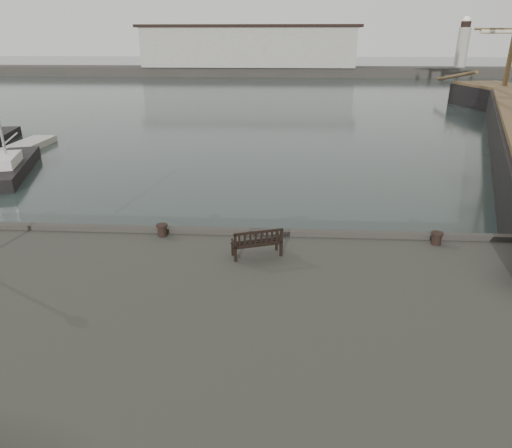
{
  "coord_description": "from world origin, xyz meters",
  "views": [
    {
      "loc": [
        0.05,
        -15.22,
        8.17
      ],
      "look_at": [
        -0.83,
        -0.5,
        2.1
      ],
      "focal_mm": 32.0,
      "sensor_mm": 36.0,
      "label": 1
    }
  ],
  "objects_px": {
    "yacht_c": "(11,170)",
    "bollard_right": "(437,238)",
    "bench": "(257,248)",
    "bollard_left": "(162,230)"
  },
  "relations": [
    {
      "from": "yacht_c",
      "to": "bollard_right",
      "type": "bearing_deg",
      "value": -47.27
    },
    {
      "from": "bench",
      "to": "bollard_right",
      "type": "height_order",
      "value": "bench"
    },
    {
      "from": "bench",
      "to": "bollard_left",
      "type": "distance_m",
      "value": 3.74
    },
    {
      "from": "bench",
      "to": "yacht_c",
      "type": "height_order",
      "value": "yacht_c"
    },
    {
      "from": "bollard_right",
      "to": "yacht_c",
      "type": "relative_size",
      "value": 0.04
    },
    {
      "from": "bollard_left",
      "to": "yacht_c",
      "type": "distance_m",
      "value": 18.31
    },
    {
      "from": "bollard_right",
      "to": "bollard_left",
      "type": "bearing_deg",
      "value": 179.2
    },
    {
      "from": "bench",
      "to": "bollard_right",
      "type": "relative_size",
      "value": 3.97
    },
    {
      "from": "bollard_left",
      "to": "yacht_c",
      "type": "xyz_separation_m",
      "value": [
        -13.16,
        12.64,
        -1.53
      ]
    },
    {
      "from": "bench",
      "to": "yacht_c",
      "type": "relative_size",
      "value": 0.14
    }
  ]
}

